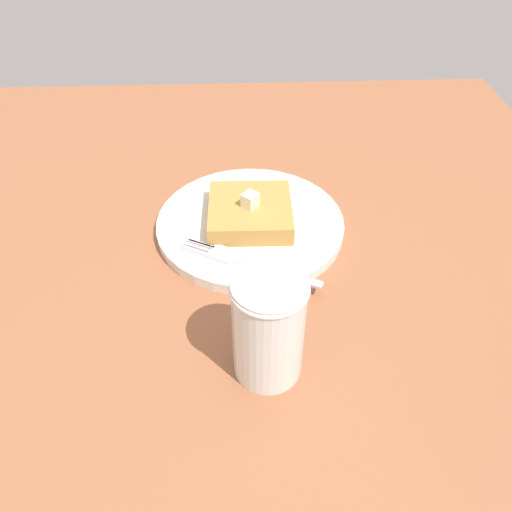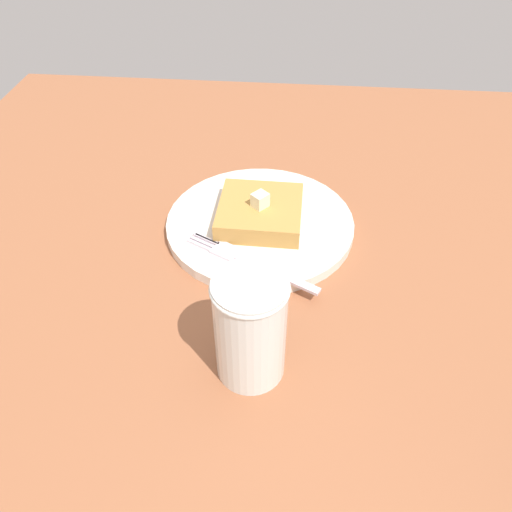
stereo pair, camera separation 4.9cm
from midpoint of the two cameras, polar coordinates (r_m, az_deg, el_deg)
The scene contains 6 objects.
table_surface at distance 56.71cm, azimuth 1.19°, elevation -0.30°, with size 90.60×90.60×1.91cm, color #935737.
plate at distance 58.80cm, azimuth 2.85°, elevation 3.64°, with size 21.92×21.92×1.26cm.
toast_slice_center at distance 57.76cm, azimuth 2.90°, elevation 4.94°, with size 9.48×9.50×2.28cm, color #B4833F.
butter_pat_primary at distance 56.28cm, azimuth 2.97°, elevation 6.30°, with size 1.67×1.50×1.67cm, color #F2EEC5.
fork at distance 53.04cm, azimuth 1.21°, elevation -0.46°, with size 14.86×8.65×0.36cm.
syrup_jar at distance 42.03cm, azimuth 2.71°, elevation -8.97°, with size 6.29×6.29×10.65cm.
Camera 2 is at (5.06, -41.40, 39.57)cm, focal length 35.00 mm.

